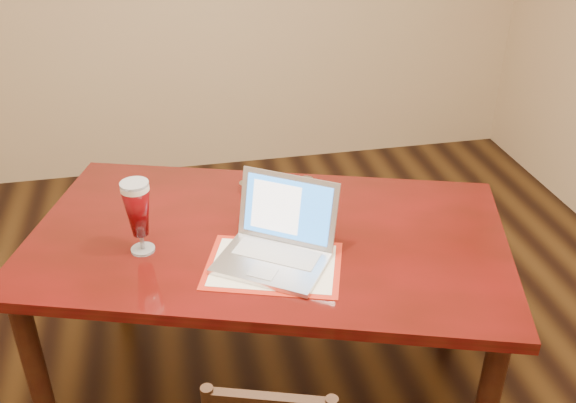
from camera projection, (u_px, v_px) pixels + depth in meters
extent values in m
cube|color=#520B0B|center=(268.00, 239.00, 2.38)|extent=(1.97, 1.48, 0.04)
cylinder|color=#32190C|center=(38.00, 381.00, 2.32)|extent=(0.08, 0.08, 0.78)
cylinder|color=#32190C|center=(116.00, 254.00, 3.01)|extent=(0.08, 0.08, 0.78)
cylinder|color=#32190C|center=(457.00, 277.00, 2.86)|extent=(0.08, 0.08, 0.78)
cube|color=#B42010|center=(273.00, 266.00, 2.20)|extent=(0.54, 0.46, 0.00)
cube|color=white|center=(273.00, 265.00, 2.20)|extent=(0.48, 0.40, 0.00)
cube|color=silver|center=(271.00, 263.00, 2.19)|extent=(0.44, 0.41, 0.02)
cube|color=#BBBABF|center=(276.00, 253.00, 2.22)|extent=(0.31, 0.26, 0.00)
cube|color=silver|center=(263.00, 273.00, 2.13)|extent=(0.11, 0.10, 0.00)
cube|color=silver|center=(288.00, 209.00, 2.25)|extent=(0.34, 0.26, 0.24)
cube|color=blue|center=(287.00, 209.00, 2.25)|extent=(0.30, 0.22, 0.20)
cube|color=white|center=(276.00, 207.00, 2.26)|extent=(0.18, 0.14, 0.17)
cylinder|color=silver|center=(143.00, 249.00, 2.28)|extent=(0.08, 0.08, 0.01)
cylinder|color=silver|center=(142.00, 241.00, 2.26)|extent=(0.01, 0.01, 0.06)
cylinder|color=silver|center=(135.00, 188.00, 2.15)|extent=(0.10, 0.10, 0.02)
cylinder|color=silver|center=(134.00, 184.00, 2.14)|extent=(0.10, 0.10, 0.01)
cylinder|color=silver|center=(246.00, 187.00, 2.64)|extent=(0.06, 0.06, 0.04)
cylinder|color=silver|center=(306.00, 183.00, 2.67)|extent=(0.06, 0.06, 0.04)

